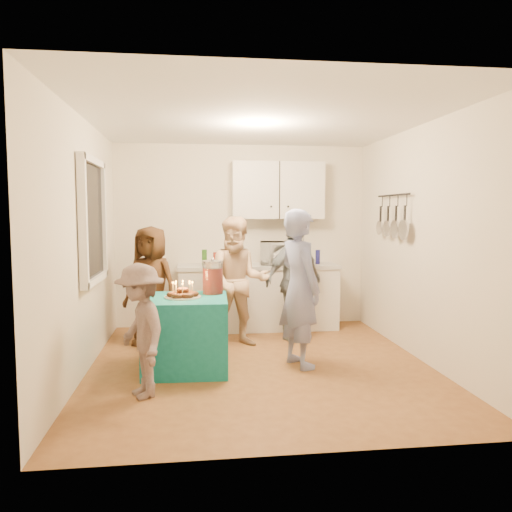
{
  "coord_description": "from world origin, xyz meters",
  "views": [
    {
      "loc": [
        -0.7,
        -5.19,
        1.64
      ],
      "look_at": [
        0.0,
        0.35,
        1.15
      ],
      "focal_mm": 35.0,
      "sensor_mm": 36.0,
      "label": 1
    }
  ],
  "objects": [
    {
      "name": "woman_back_left",
      "position": [
        -1.22,
        1.04,
        0.74
      ],
      "size": [
        0.86,
        0.75,
        1.47
      ],
      "primitive_type": "imported",
      "rotation": [
        0.0,
        0.0,
        -0.5
      ],
      "color": "brown",
      "rests_on": "floor"
    },
    {
      "name": "left_wall",
      "position": [
        -1.8,
        0.0,
        1.3
      ],
      "size": [
        4.0,
        4.0,
        0.0
      ],
      "primitive_type": "plane",
      "color": "silver",
      "rests_on": "floor"
    },
    {
      "name": "countertop",
      "position": [
        0.2,
        1.7,
        0.89
      ],
      "size": [
        2.24,
        0.62,
        0.05
      ],
      "primitive_type": "cube",
      "color": "beige",
      "rests_on": "counter"
    },
    {
      "name": "microwave",
      "position": [
        0.52,
        1.7,
        1.07
      ],
      "size": [
        0.62,
        0.46,
        0.32
      ],
      "primitive_type": "imported",
      "rotation": [
        0.0,
        0.0,
        -0.12
      ],
      "color": "white",
      "rests_on": "countertop"
    },
    {
      "name": "floor",
      "position": [
        0.0,
        0.0,
        0.0
      ],
      "size": [
        4.0,
        4.0,
        0.0
      ],
      "primitive_type": "plane",
      "color": "brown",
      "rests_on": "ground"
    },
    {
      "name": "pot_rack",
      "position": [
        1.72,
        0.7,
        1.6
      ],
      "size": [
        0.12,
        1.0,
        0.6
      ],
      "primitive_type": "cube",
      "color": "black",
      "rests_on": "right_wall"
    },
    {
      "name": "woman_back_center",
      "position": [
        -0.16,
        0.82,
        0.79
      ],
      "size": [
        0.81,
        0.64,
        1.59
      ],
      "primitive_type": "imported",
      "rotation": [
        0.0,
        0.0,
        -0.06
      ],
      "color": "tan",
      "rests_on": "floor"
    },
    {
      "name": "child_near_left",
      "position": [
        -1.17,
        -0.77,
        0.6
      ],
      "size": [
        0.71,
        0.88,
        1.19
      ],
      "primitive_type": "imported",
      "rotation": [
        0.0,
        0.0,
        -1.16
      ],
      "color": "#63514F",
      "rests_on": "floor"
    },
    {
      "name": "counter",
      "position": [
        0.2,
        1.7,
        0.43
      ],
      "size": [
        2.2,
        0.58,
        0.86
      ],
      "primitive_type": "cube",
      "color": "white",
      "rests_on": "floor"
    },
    {
      "name": "upper_cabinet",
      "position": [
        0.5,
        1.85,
        1.95
      ],
      "size": [
        1.3,
        0.3,
        0.8
      ],
      "primitive_type": "cube",
      "color": "white",
      "rests_on": "back_wall"
    },
    {
      "name": "ceiling",
      "position": [
        0.0,
        0.0,
        2.6
      ],
      "size": [
        4.0,
        4.0,
        0.0
      ],
      "primitive_type": "plane",
      "color": "white",
      "rests_on": "floor"
    },
    {
      "name": "back_wall",
      "position": [
        0.0,
        2.0,
        1.3
      ],
      "size": [
        3.6,
        3.6,
        0.0
      ],
      "primitive_type": "plane",
      "color": "silver",
      "rests_on": "floor"
    },
    {
      "name": "donut_cake",
      "position": [
        -0.81,
        -0.04,
        0.85
      ],
      "size": [
        0.38,
        0.38,
        0.18
      ],
      "primitive_type": null,
      "color": "#381C0C",
      "rests_on": "party_table"
    },
    {
      "name": "man_birthday",
      "position": [
        0.42,
        -0.05,
        0.84
      ],
      "size": [
        0.59,
        0.71,
        1.68
      ],
      "primitive_type": "imported",
      "rotation": [
        0.0,
        0.0,
        1.92
      ],
      "color": "#868FC3",
      "rests_on": "floor"
    },
    {
      "name": "window_night",
      "position": [
        -1.77,
        0.3,
        1.55
      ],
      "size": [
        0.04,
        1.0,
        1.2
      ],
      "primitive_type": "cube",
      "color": "black",
      "rests_on": "left_wall"
    },
    {
      "name": "punch_jar",
      "position": [
        -0.49,
        0.17,
        0.93
      ],
      "size": [
        0.22,
        0.22,
        0.34
      ],
      "primitive_type": "cylinder",
      "color": "#B41B0E",
      "rests_on": "party_table"
    },
    {
      "name": "woman_back_right",
      "position": [
        0.58,
        1.05,
        0.76
      ],
      "size": [
        0.96,
        0.76,
        1.52
      ],
      "primitive_type": "imported",
      "rotation": [
        0.0,
        0.0,
        0.52
      ],
      "color": "#0E1F31",
      "rests_on": "floor"
    },
    {
      "name": "right_wall",
      "position": [
        1.8,
        0.0,
        1.3
      ],
      "size": [
        4.0,
        4.0,
        0.0
      ],
      "primitive_type": "plane",
      "color": "silver",
      "rests_on": "floor"
    },
    {
      "name": "party_table",
      "position": [
        -0.78,
        -0.03,
        0.38
      ],
      "size": [
        0.88,
        0.88,
        0.76
      ],
      "primitive_type": "cube",
      "rotation": [
        0.0,
        0.0,
        -0.04
      ],
      "color": "#127779",
      "rests_on": "floor"
    }
  ]
}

